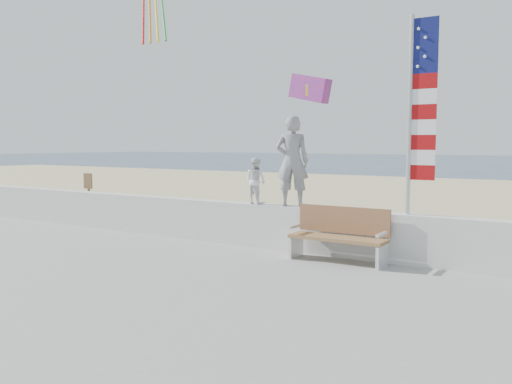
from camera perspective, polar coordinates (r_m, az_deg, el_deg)
ground at (r=10.04m, az=-6.55°, el=-8.43°), size 220.00×220.00×0.00m
sand at (r=17.83m, az=11.93°, el=-2.42°), size 90.00×40.00×0.08m
seawall at (r=11.51m, az=-0.31°, el=-3.45°), size 30.00×0.35×0.90m
adult at (r=10.91m, az=3.83°, el=3.25°), size 0.78×0.66×1.82m
child at (r=11.37m, az=-0.03°, el=1.20°), size 0.54×0.46×0.98m
bench at (r=10.09m, az=8.77°, el=-4.39°), size 1.80×0.57×1.00m
flag at (r=9.98m, az=16.62°, el=8.63°), size 0.50×0.08×3.50m
parafoil_kite at (r=12.34m, az=5.81°, el=10.77°), size 1.07×0.46×0.72m
sign at (r=15.50m, az=-17.20°, el=-0.30°), size 0.32×0.07×1.46m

